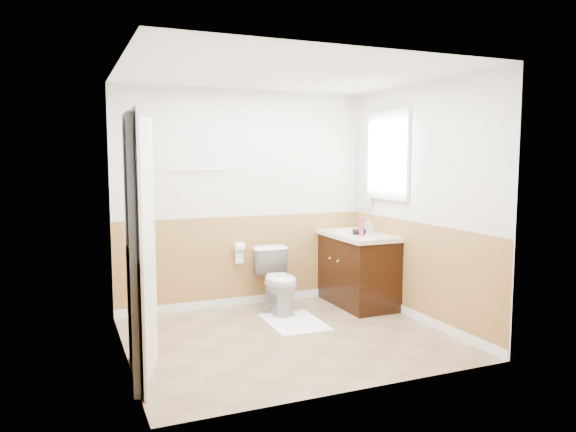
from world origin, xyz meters
name	(u,v)px	position (x,y,z in m)	size (l,w,h in m)	color
floor	(288,337)	(0.00, 0.00, 0.00)	(3.00, 3.00, 0.00)	#8C7051
ceiling	(288,73)	(0.00, 0.00, 2.50)	(3.00, 3.00, 0.00)	white
wall_back	(245,199)	(0.00, 1.30, 1.25)	(3.00, 3.00, 0.00)	silver
wall_front	(358,224)	(0.00, -1.30, 1.25)	(3.00, 3.00, 0.00)	silver
wall_left	(123,215)	(-1.50, 0.00, 1.25)	(3.00, 3.00, 0.00)	silver
wall_right	(420,203)	(1.50, 0.00, 1.25)	(3.00, 3.00, 0.00)	silver
wainscot_back	(246,263)	(0.00, 1.29, 0.50)	(3.00, 3.00, 0.00)	#B38247
wainscot_front	(356,325)	(0.00, -1.29, 0.50)	(3.00, 3.00, 0.00)	#B38247
wainscot_left	(127,303)	(-1.49, 0.00, 0.50)	(2.60, 2.60, 0.00)	#B38247
wainscot_right	(418,274)	(1.49, 0.00, 0.50)	(2.60, 2.60, 0.00)	#B38247
toilet	(278,281)	(0.23, 0.84, 0.36)	(0.40, 0.70, 0.72)	silver
bath_mat	(294,322)	(0.23, 0.38, 0.01)	(0.55, 0.80, 0.02)	white
vanity_cabinet	(356,270)	(1.21, 0.82, 0.40)	(0.55, 1.10, 0.80)	black
vanity_knob_left	(338,261)	(0.91, 0.72, 0.55)	(0.03, 0.03, 0.03)	silver
vanity_knob_right	(330,258)	(0.91, 0.92, 0.55)	(0.03, 0.03, 0.03)	#BBBBC2
countertop	(356,235)	(1.20, 0.82, 0.83)	(0.60, 1.15, 0.05)	silver
sink_basin	(351,230)	(1.21, 0.97, 0.86)	(0.36, 0.36, 0.02)	white
faucet	(364,225)	(1.39, 0.97, 0.92)	(0.02, 0.02, 0.14)	#BABAC1
lotion_bottle	(361,227)	(1.11, 0.54, 0.96)	(0.05, 0.05, 0.22)	#C2325B
soap_dispenser	(369,225)	(1.33, 0.75, 0.94)	(0.08, 0.08, 0.18)	#9AA2AD
hair_dryer_body	(359,231)	(1.16, 0.68, 0.89)	(0.07, 0.07, 0.14)	black
hair_dryer_handle	(355,234)	(1.13, 0.71, 0.86)	(0.03, 0.03, 0.07)	black
mirror_panel	(365,172)	(1.48, 1.10, 1.55)	(0.02, 0.35, 0.90)	silver
window_frame	(388,156)	(1.47, 0.59, 1.75)	(0.04, 0.80, 1.00)	white
window_glass	(389,156)	(1.49, 0.59, 1.75)	(0.01, 0.70, 0.90)	white
door	(144,250)	(-1.40, -0.45, 1.02)	(0.05, 0.80, 2.04)	white
door_frame	(133,249)	(-1.48, -0.45, 1.03)	(0.02, 0.92, 2.10)	white
door_knob	(146,251)	(-1.34, -0.12, 0.95)	(0.06, 0.06, 0.06)	silver
towel_bar	(199,169)	(-0.55, 1.25, 1.60)	(0.02, 0.02, 0.62)	silver
tp_holder_bar	(239,247)	(-0.10, 1.23, 0.70)	(0.02, 0.02, 0.14)	silver
tp_roll	(239,247)	(-0.10, 1.23, 0.70)	(0.11, 0.11, 0.10)	white
tp_sheet	(239,257)	(-0.10, 1.23, 0.59)	(0.10, 0.01, 0.16)	white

